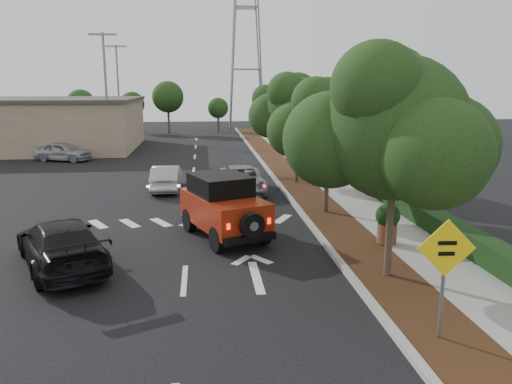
{
  "coord_description": "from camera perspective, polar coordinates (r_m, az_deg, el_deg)",
  "views": [
    {
      "loc": [
        0.58,
        -13.08,
        5.3
      ],
      "look_at": [
        2.32,
        3.0,
        1.79
      ],
      "focal_mm": 35.0,
      "sensor_mm": 36.0,
      "label": 1
    }
  ],
  "objects": [
    {
      "name": "street_tree_mid",
      "position": [
        20.89,
        7.95,
        -2.57
      ],
      "size": [
        3.2,
        3.2,
        5.32
      ],
      "primitive_type": null,
      "color": "black",
      "rests_on": "ground"
    },
    {
      "name": "light_pole_b",
      "position": [
        51.98,
        -15.16,
        5.97
      ],
      "size": [
        2.0,
        0.22,
        9.0
      ],
      "primitive_type": null,
      "color": "slate",
      "rests_on": "ground"
    },
    {
      "name": "parked_suv",
      "position": [
        37.54,
        -21.22,
        4.33
      ],
      "size": [
        4.24,
        2.83,
        1.34
      ],
      "primitive_type": "imported",
      "rotation": [
        0.0,
        0.0,
        1.22
      ],
      "color": "#9A9CA1",
      "rests_on": "ground"
    },
    {
      "name": "terracotta_planter",
      "position": [
        17.0,
        14.82,
        -3.01
      ],
      "size": [
        0.8,
        0.8,
        1.4
      ],
      "rotation": [
        0.0,
        0.0,
        -0.13
      ],
      "color": "brown",
      "rests_on": "ground"
    },
    {
      "name": "curb",
      "position": [
        25.93,
        2.88,
        0.6
      ],
      "size": [
        0.2,
        70.0,
        0.15
      ],
      "primitive_type": "cube",
      "color": "#9E9B93",
      "rests_on": "ground"
    },
    {
      "name": "black_suv_oncoming",
      "position": [
        15.73,
        -21.39,
        -5.55
      ],
      "size": [
        3.94,
        5.37,
        1.44
      ],
      "primitive_type": "imported",
      "rotation": [
        0.0,
        0.0,
        3.58
      ],
      "color": "black",
      "rests_on": "ground"
    },
    {
      "name": "silver_sedan_oncoming",
      "position": [
        25.74,
        -10.18,
        1.61
      ],
      "size": [
        1.42,
        3.89,
        1.27
      ],
      "primitive_type": "imported",
      "rotation": [
        0.0,
        0.0,
        3.12
      ],
      "color": "#A4A6AC",
      "rests_on": "ground"
    },
    {
      "name": "silver_suv_ahead",
      "position": [
        24.73,
        -1.64,
        1.39
      ],
      "size": [
        2.21,
        4.68,
        1.29
      ],
      "primitive_type": "imported",
      "rotation": [
        0.0,
        0.0,
        0.01
      ],
      "color": "#93949A",
      "rests_on": "ground"
    },
    {
      "name": "sidewalk",
      "position": [
        26.54,
        9.08,
        0.7
      ],
      "size": [
        2.0,
        70.0,
        0.12
      ],
      "primitive_type": "cube",
      "color": "gray",
      "rests_on": "ground"
    },
    {
      "name": "red_jeep",
      "position": [
        17.59,
        -3.93,
        -1.57
      ],
      "size": [
        3.18,
        4.48,
        2.19
      ],
      "rotation": [
        0.0,
        0.0,
        0.37
      ],
      "color": "black",
      "rests_on": "ground"
    },
    {
      "name": "hedge",
      "position": [
        26.87,
        11.99,
        1.47
      ],
      "size": [
        0.8,
        70.0,
        0.8
      ],
      "primitive_type": "cube",
      "color": "black",
      "rests_on": "ground"
    },
    {
      "name": "light_pole_a",
      "position": [
        40.07,
        -16.33,
        4.15
      ],
      "size": [
        2.0,
        0.22,
        9.0
      ],
      "primitive_type": null,
      "color": "slate",
      "rests_on": "ground"
    },
    {
      "name": "speed_hump_sign",
      "position": [
        10.85,
        20.79,
        -7.59
      ],
      "size": [
        1.2,
        0.13,
        2.55
      ],
      "rotation": [
        0.0,
        0.0,
        -0.07
      ],
      "color": "slate",
      "rests_on": "ground"
    },
    {
      "name": "street_tree_near",
      "position": [
        14.54,
        14.7,
        -9.56
      ],
      "size": [
        3.8,
        3.8,
        5.92
      ],
      "primitive_type": null,
      "color": "black",
      "rests_on": "ground"
    },
    {
      "name": "street_tree_far",
      "position": [
        27.08,
        4.64,
        0.92
      ],
      "size": [
        3.4,
        3.4,
        5.62
      ],
      "primitive_type": null,
      "color": "black",
      "rests_on": "ground"
    },
    {
      "name": "planting_strip",
      "position": [
        26.11,
        5.05,
        0.62
      ],
      "size": [
        1.8,
        70.0,
        0.12
      ],
      "primitive_type": "cube",
      "color": "black",
      "rests_on": "ground"
    },
    {
      "name": "ground",
      "position": [
        14.12,
        -8.19,
        -9.94
      ],
      "size": [
        120.0,
        120.0,
        0.0
      ],
      "primitive_type": "plane",
      "color": "black",
      "rests_on": "ground"
    },
    {
      "name": "transmission_tower",
      "position": [
        61.55,
        -1.1,
        7.31
      ],
      "size": [
        7.0,
        4.0,
        28.0
      ],
      "primitive_type": null,
      "color": "slate",
      "rests_on": "ground"
    }
  ]
}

